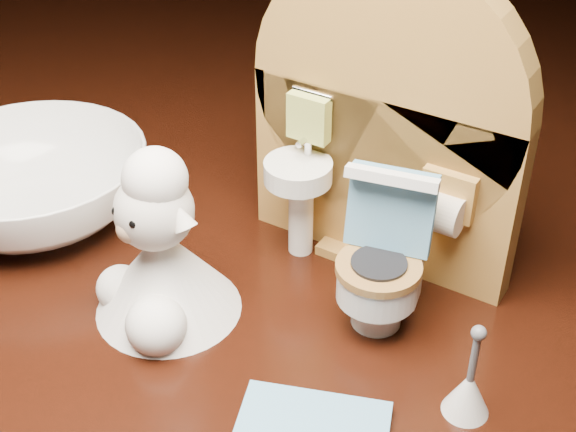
% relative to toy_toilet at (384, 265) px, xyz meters
% --- Properties ---
extents(backdrop_panel, '(0.13, 0.05, 0.15)m').
position_rel_toy_toilet_xyz_m(backdrop_panel, '(-0.02, 0.04, 0.04)').
color(backdrop_panel, '#A97733').
rests_on(backdrop_panel, ground).
extents(toy_toilet, '(0.04, 0.05, 0.07)m').
position_rel_toy_toilet_xyz_m(toy_toilet, '(0.00, 0.00, 0.00)').
color(toy_toilet, white).
rests_on(toy_toilet, ground).
extents(toilet_brush, '(0.02, 0.02, 0.04)m').
position_rel_toy_toilet_xyz_m(toilet_brush, '(0.05, -0.03, -0.02)').
color(toilet_brush, white).
rests_on(toilet_brush, ground).
extents(plush_lamb, '(0.07, 0.07, 0.08)m').
position_rel_toy_toilet_xyz_m(plush_lamb, '(-0.08, -0.05, 0.00)').
color(plush_lamb, white).
rests_on(plush_lamb, ground).
extents(ceramic_bowl, '(0.16, 0.16, 0.04)m').
position_rel_toy_toilet_xyz_m(ceramic_bowl, '(-0.19, -0.03, -0.01)').
color(ceramic_bowl, white).
rests_on(ceramic_bowl, ground).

